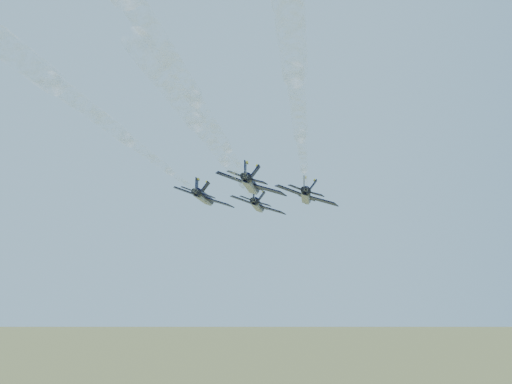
# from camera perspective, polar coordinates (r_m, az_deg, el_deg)

# --- Properties ---
(jet_lead) EXTENTS (11.77, 15.63, 4.75)m
(jet_lead) POSITION_cam_1_polar(r_m,az_deg,el_deg) (117.98, 0.21, -1.34)
(jet_lead) COLOR black
(jet_left) EXTENTS (11.77, 15.63, 4.75)m
(jet_left) POSITION_cam_1_polar(r_m,az_deg,el_deg) (107.46, -5.20, -0.55)
(jet_left) COLOR black
(jet_right) EXTENTS (11.77, 15.63, 4.75)m
(jet_right) POSITION_cam_1_polar(r_m,az_deg,el_deg) (105.61, 5.06, -0.41)
(jet_right) COLOR black
(jet_slot) EXTENTS (11.77, 15.63, 4.75)m
(jet_slot) POSITION_cam_1_polar(r_m,az_deg,el_deg) (92.76, -0.48, 0.75)
(jet_slot) COLOR black
(smoke_trail_lead) EXTENTS (2.55, 75.76, 2.47)m
(smoke_trail_lead) POSITION_cam_1_polar(r_m,az_deg,el_deg) (63.24, -4.75, 5.43)
(smoke_trail_lead) COLOR white
(smoke_trail_left) EXTENTS (2.55, 75.76, 2.47)m
(smoke_trail_left) POSITION_cam_1_polar(r_m,az_deg,el_deg) (54.59, -16.53, 8.12)
(smoke_trail_left) COLOR white
(smoke_trail_right) EXTENTS (2.55, 75.76, 2.47)m
(smoke_trail_right) POSITION_cam_1_polar(r_m,az_deg,el_deg) (50.76, 4.21, 9.07)
(smoke_trail_right) COLOR white
(smoke_trail_slot) EXTENTS (2.55, 75.76, 2.47)m
(smoke_trail_slot) POSITION_cam_1_polar(r_m,az_deg,el_deg) (39.37, -9.71, 14.66)
(smoke_trail_slot) COLOR white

